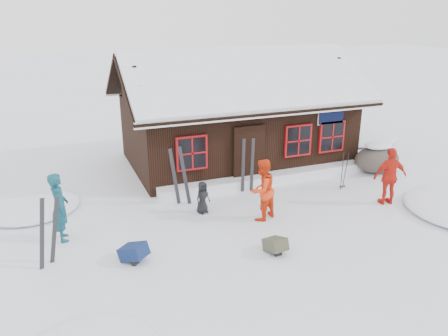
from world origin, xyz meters
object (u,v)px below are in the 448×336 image
Objects in this scene: skier_teal at (60,207)px; skier_orange_right at (390,176)px; ski_poles at (344,172)px; backpack_blue at (134,255)px; backpack_olive at (275,247)px; skier_orange_left at (262,190)px; boulder at (377,158)px; skier_crouched at (203,197)px; ski_pair_left at (48,233)px.

skier_teal is 9.46m from skier_orange_right.
backpack_blue is (-7.36, -1.96, -0.44)m from ski_poles.
ski_poles is at bearing 27.52° from backpack_olive.
boulder is (5.71, 1.98, -0.38)m from skier_orange_left.
skier_crouched is (3.89, 0.18, -0.43)m from skier_teal.
ski_pair_left is (-5.61, -0.32, -0.08)m from skier_orange_left.
boulder is 3.13× the size of backpack_olive.
skier_teal reaches higher than backpack_blue.
skier_teal is 5.51m from backpack_olive.
boulder reaches higher than backpack_olive.
ski_pair_left is at bearing 155.99° from backpack_olive.
backpack_olive is (-4.08, -2.87, -0.45)m from ski_poles.
ski_pair_left is at bearing -171.51° from ski_poles.
backpack_olive is at bearing -34.33° from ski_pair_left.
skier_orange_right is at bearing -123.74° from boulder.
backpack_olive is (-6.24, -3.80, -0.36)m from boulder.
skier_orange_right reaches higher than backpack_blue.
skier_orange_left is at bearing 4.60° from skier_orange_right.
skier_orange_left is at bearing 66.13° from backpack_olive.
backpack_olive is (5.08, -1.50, -0.66)m from ski_pair_left.
skier_orange_left is 4.09m from skier_orange_right.
boulder is at bearing -6.39° from ski_pair_left.
skier_orange_left is 5.62m from ski_pair_left.
boulder reaches higher than skier_crouched.
backpack_blue is (-7.88, -0.43, -0.73)m from skier_orange_right.
skier_teal is 3.30× the size of backpack_olive.
backpack_olive is (0.89, -2.83, -0.33)m from skier_crouched.
skier_orange_left is at bearing -102.54° from skier_teal.
skier_teal is at bearing 160.01° from skier_crouched.
skier_teal is 11.08m from boulder.
skier_crouched is 0.57× the size of ski_pair_left.
skier_orange_right is 7.92m from backpack_blue.
skier_orange_right is 1.85× the size of skier_crouched.
skier_crouched is 4.97m from ski_poles.
skier_orange_left is 6.05m from boulder.
skier_orange_right is at bearing 8.65° from backpack_olive.
skier_teal is at bearing -174.05° from boulder.
ski_poles reaches higher than backpack_blue.
skier_orange_right reaches higher than ski_poles.
skier_teal is at bearing 3.43° from skier_orange_right.
skier_crouched is 4.41m from ski_pair_left.
ski_poles is at bearing 172.66° from skier_orange_left.
ski_poles reaches higher than backpack_olive.
skier_crouched is at bearing -59.07° from skier_orange_left.
skier_crouched is (-1.42, 1.01, -0.41)m from skier_orange_left.
ski_pair_left reaches higher than backpack_blue.
skier_orange_left is 1.04× the size of ski_pair_left.
backpack_olive is at bearing 27.63° from skier_orange_right.
ski_pair_left reaches higher than skier_crouched.
skier_orange_left reaches higher than ski_pair_left.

